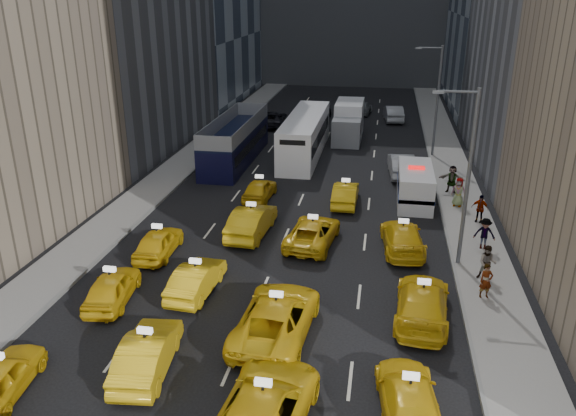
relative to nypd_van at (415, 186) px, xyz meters
name	(u,v)px	position (x,y,z in m)	size (l,w,h in m)	color
ground	(214,404)	(-7.41, -20.94, -1.10)	(160.00, 160.00, 0.00)	black
sidewalk_west	(178,168)	(-17.91, 4.06, -1.02)	(3.00, 90.00, 0.15)	gray
sidewalk_east	(455,183)	(3.09, 4.06, -1.02)	(3.00, 90.00, 0.15)	gray
curb_west	(195,169)	(-16.46, 4.06, -1.01)	(0.15, 90.00, 0.18)	slate
curb_east	(435,182)	(1.64, 4.06, -1.01)	(0.15, 90.00, 0.18)	slate
streetlight_near	(466,173)	(1.78, -8.94, 3.82)	(2.15, 0.22, 9.00)	#595B60
streetlight_far	(436,98)	(1.78, 11.06, 3.82)	(2.15, 0.22, 9.00)	#595B60
taxi_4	(1,378)	(-14.77, -21.73, -0.40)	(1.65, 4.11, 1.40)	gold
taxi_5	(147,353)	(-10.32, -19.60, -0.35)	(1.59, 4.56, 1.50)	gold
taxi_6	(264,409)	(-5.48, -21.80, -0.29)	(2.68, 5.81, 1.62)	gold
taxi_7	(409,399)	(-0.92, -20.38, -0.42)	(1.91, 4.69, 1.36)	gold
taxi_8	(112,288)	(-13.84, -15.26, -0.39)	(1.68, 4.17, 1.42)	gold
taxi_9	(196,279)	(-10.36, -13.85, -0.39)	(1.50, 4.30, 1.42)	gold
taxi_10	(277,317)	(-6.07, -16.55, -0.26)	(2.77, 6.02, 1.67)	gold
taxi_11	(422,302)	(-0.20, -14.31, -0.32)	(2.19, 5.38, 1.56)	gold
taxi_12	(158,242)	(-13.60, -10.38, -0.39)	(1.68, 4.18, 1.42)	gold
taxi_13	(252,221)	(-9.36, -7.00, -0.27)	(1.75, 5.03, 1.66)	gold
taxi_14	(313,232)	(-5.76, -7.69, -0.39)	(2.34, 5.08, 1.41)	gold
taxi_15	(402,237)	(-0.91, -7.60, -0.36)	(2.06, 5.07, 1.47)	gold
taxi_16	(260,189)	(-10.16, -1.28, -0.41)	(1.63, 4.04, 1.38)	gold
taxi_17	(345,194)	(-4.45, -1.26, -0.38)	(1.52, 4.35, 1.43)	gold
nypd_van	(415,186)	(0.00, 0.00, 0.00)	(2.71, 5.84, 2.43)	silver
double_decker	(235,140)	(-13.97, 7.05, 0.66)	(4.25, 12.43, 3.54)	black
city_bus	(305,136)	(-8.70, 9.75, 0.56)	(3.09, 13.05, 3.35)	white
box_truck	(349,122)	(-5.49, 15.74, 0.54)	(2.80, 7.37, 3.32)	silver
misc_car_0	(401,165)	(-0.76, 5.54, -0.28)	(1.74, 4.99, 1.64)	#A6A8AD
misc_car_1	(273,119)	(-13.42, 19.57, -0.35)	(2.50, 5.43, 1.51)	black
misc_car_2	(362,108)	(-4.75, 26.98, -0.41)	(1.93, 4.76, 1.38)	slate
misc_car_3	(320,112)	(-8.98, 23.29, -0.27)	(1.97, 4.89, 1.67)	black
misc_car_4	(393,113)	(-1.33, 24.07, -0.28)	(1.74, 5.00, 1.65)	#9B9EA2
pedestrian_0	(486,281)	(2.68, -12.26, -0.13)	(0.60, 0.39, 1.63)	gray
pedestrian_1	(487,263)	(3.00, -10.52, -0.08)	(0.85, 0.46, 1.74)	gray
pedestrian_2	(485,234)	(3.38, -6.99, -0.08)	(1.12, 0.46, 1.73)	gray
pedestrian_3	(480,208)	(3.67, -3.22, -0.10)	(1.00, 0.46, 1.71)	gray
pedestrian_4	(458,192)	(2.69, -0.70, -0.02)	(0.91, 0.50, 1.86)	gray
pedestrian_5	(452,179)	(2.54, 1.90, -0.01)	(1.73, 0.50, 1.87)	gray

